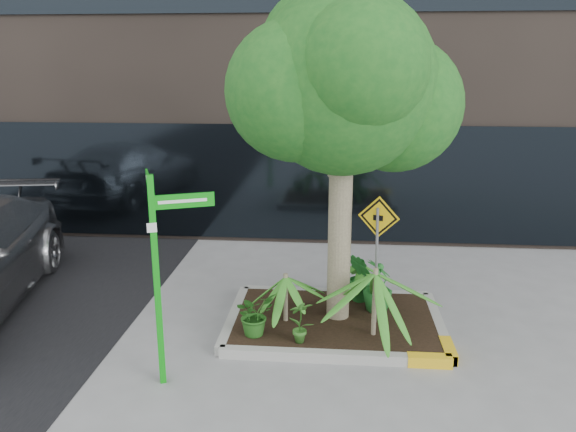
{
  "coord_description": "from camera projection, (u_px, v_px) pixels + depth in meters",
  "views": [
    {
      "loc": [
        0.17,
        -7.78,
        3.99
      ],
      "look_at": [
        -0.52,
        0.2,
        1.8
      ],
      "focal_mm": 35.0,
      "sensor_mm": 36.0,
      "label": 1
    }
  ],
  "objects": [
    {
      "name": "ground",
      "position": [
        321.0,
        334.0,
        8.54
      ],
      "size": [
        80.0,
        80.0,
        0.0
      ],
      "primitive_type": "plane",
      "color": "gray",
      "rests_on": "ground"
    },
    {
      "name": "planter",
      "position": [
        336.0,
        321.0,
        8.76
      ],
      "size": [
        3.35,
        2.36,
        0.15
      ],
      "color": "#9E9E99",
      "rests_on": "ground"
    },
    {
      "name": "tree",
      "position": [
        343.0,
        83.0,
        7.91
      ],
      "size": [
        3.4,
        3.01,
        5.1
      ],
      "color": "gray",
      "rests_on": "ground"
    },
    {
      "name": "palm_front",
      "position": [
        376.0,
        273.0,
        7.97
      ],
      "size": [
        1.15,
        1.15,
        1.28
      ],
      "color": "gray",
      "rests_on": "ground"
    },
    {
      "name": "palm_left",
      "position": [
        286.0,
        277.0,
        8.48
      ],
      "size": [
        0.86,
        0.86,
        0.96
      ],
      "color": "gray",
      "rests_on": "ground"
    },
    {
      "name": "palm_back",
      "position": [
        361.0,
        264.0,
        9.4
      ],
      "size": [
        0.7,
        0.7,
        0.78
      ],
      "color": "gray",
      "rests_on": "ground"
    },
    {
      "name": "shrub_a",
      "position": [
        254.0,
        314.0,
        8.14
      ],
      "size": [
        0.81,
        0.81,
        0.63
      ],
      "primitive_type": "imported",
      "rotation": [
        0.0,
        0.0,
        0.83
      ],
      "color": "#215919",
      "rests_on": "planter"
    },
    {
      "name": "shrub_b",
      "position": [
        378.0,
        286.0,
        8.91
      ],
      "size": [
        0.55,
        0.55,
        0.84
      ],
      "primitive_type": "imported",
      "rotation": [
        0.0,
        0.0,
        1.74
      ],
      "color": "#1E6624",
      "rests_on": "planter"
    },
    {
      "name": "shrub_c",
      "position": [
        300.0,
        321.0,
        7.91
      ],
      "size": [
        0.45,
        0.45,
        0.65
      ],
      "primitive_type": "imported",
      "rotation": [
        0.0,
        0.0,
        3.58
      ],
      "color": "#2D651F",
      "rests_on": "planter"
    },
    {
      "name": "shrub_d",
      "position": [
        361.0,
        278.0,
        9.24
      ],
      "size": [
        0.55,
        0.55,
        0.85
      ],
      "primitive_type": "imported",
      "rotation": [
        0.0,
        0.0,
        4.92
      ],
      "color": "#1E6A25",
      "rests_on": "planter"
    },
    {
      "name": "street_sign_post",
      "position": [
        159.0,
        257.0,
        6.89
      ],
      "size": [
        0.99,
        0.77,
        2.73
      ],
      "rotation": [
        0.0,
        0.0,
        0.38
      ],
      "color": "#0E9F14",
      "rests_on": "ground"
    },
    {
      "name": "cattle_sign",
      "position": [
        378.0,
        239.0,
        8.18
      ],
      "size": [
        0.59,
        0.23,
        2.0
      ],
      "rotation": [
        0.0,
        0.0,
        -0.35
      ],
      "color": "slate",
      "rests_on": "ground"
    }
  ]
}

